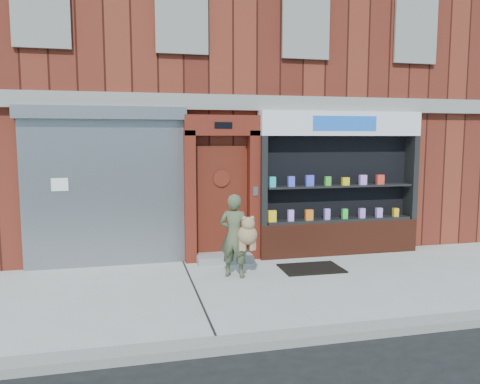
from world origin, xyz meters
name	(u,v)px	position (x,y,z in m)	size (l,w,h in m)	color
ground	(288,285)	(0.00, 0.00, 0.00)	(80.00, 80.00, 0.00)	#9E9E99
curb	(345,333)	(0.00, -2.15, 0.06)	(60.00, 0.30, 0.12)	gray
building	(219,83)	(0.00, 5.99, 4.00)	(12.00, 8.16, 8.00)	#541C13
shutter_bay	(105,177)	(-3.00, 1.93, 1.72)	(3.10, 0.30, 3.04)	gray
red_door_bay	(222,188)	(-0.75, 1.86, 1.46)	(1.52, 0.58, 2.90)	#5C190F
pharmacy_bay	(339,190)	(1.75, 1.81, 1.37)	(3.50, 0.41, 3.00)	#592315
woman	(237,235)	(-0.74, 0.63, 0.76)	(0.69, 0.63, 1.49)	#485336
doormat	(311,268)	(0.74, 0.80, 0.01)	(1.13, 0.79, 0.03)	black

